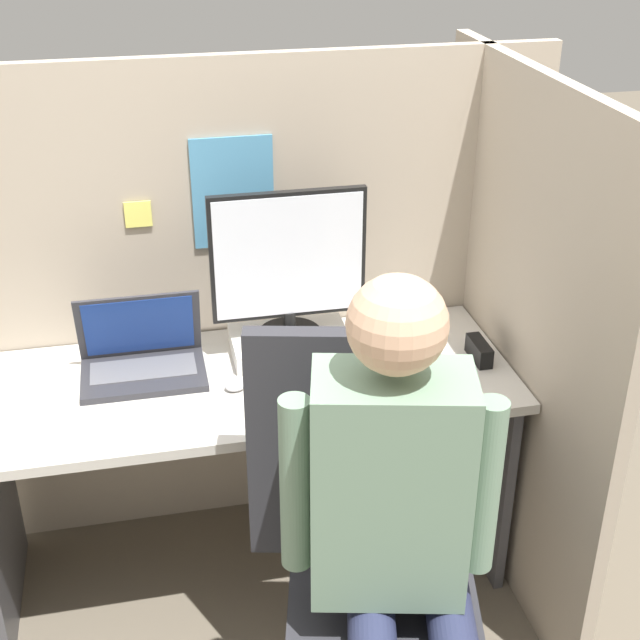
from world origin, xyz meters
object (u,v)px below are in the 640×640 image
at_px(laptop, 142,359).
at_px(stapler, 479,351).
at_px(person, 401,526).
at_px(coffee_mug, 384,319).
at_px(carrot_toy, 361,391).
at_px(office_chair, 362,557).
at_px(monitor, 288,263).
at_px(paper_box, 290,343).

xyz_separation_m(laptop, stapler, (0.99, -0.13, -0.02)).
bearing_deg(person, coffee_mug, 76.30).
distance_m(laptop, carrot_toy, 0.64).
bearing_deg(office_chair, stapler, 48.66).
height_order(laptop, carrot_toy, laptop).
relative_size(monitor, office_chair, 0.41).
bearing_deg(stapler, person, -122.28).
relative_size(stapler, office_chair, 0.11).
bearing_deg(laptop, stapler, -7.45).
relative_size(carrot_toy, person, 0.10).
bearing_deg(carrot_toy, paper_box, 116.96).
relative_size(paper_box, person, 0.26).
relative_size(stapler, person, 0.09).
height_order(carrot_toy, coffee_mug, coffee_mug).
xyz_separation_m(monitor, stapler, (0.54, -0.17, -0.27)).
bearing_deg(laptop, coffee_mug, 6.13).
xyz_separation_m(monitor, office_chair, (0.04, -0.74, -0.46)).
relative_size(paper_box, laptop, 0.99).
distance_m(paper_box, person, 0.91).
bearing_deg(office_chair, laptop, 124.38).
height_order(laptop, office_chair, office_chair).
bearing_deg(person, office_chair, 103.21).
relative_size(paper_box, carrot_toy, 2.58).
bearing_deg(person, carrot_toy, 83.49).
height_order(office_chair, person, person).
distance_m(monitor, person, 0.94).
distance_m(laptop, office_chair, 0.88).
bearing_deg(paper_box, laptop, -175.50).
relative_size(laptop, carrot_toy, 2.60).
distance_m(carrot_toy, coffee_mug, 0.37).
height_order(stapler, coffee_mug, coffee_mug).
relative_size(monitor, laptop, 1.28).
bearing_deg(office_chair, carrot_toy, 76.38).
bearing_deg(carrot_toy, office_chair, -103.62).
xyz_separation_m(monitor, laptop, (-0.44, -0.04, -0.25)).
bearing_deg(stapler, office_chair, -131.34).
bearing_deg(stapler, monitor, 162.99).
distance_m(paper_box, office_chair, 0.76).
relative_size(office_chair, person, 0.82).
relative_size(carrot_toy, coffee_mug, 1.27).
bearing_deg(carrot_toy, coffee_mug, 64.37).
bearing_deg(carrot_toy, stapler, 17.71).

